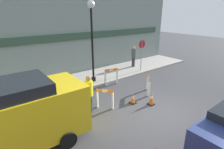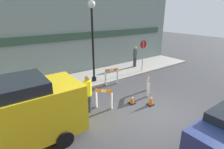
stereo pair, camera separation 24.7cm
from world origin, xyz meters
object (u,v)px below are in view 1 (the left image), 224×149
at_px(streetlamp_post, 92,31).
at_px(person_worker, 89,93).
at_px(work_van, 6,118).
at_px(stop_sign, 142,51).
at_px(person_pedestrian, 134,56).

height_order(streetlamp_post, person_worker, streetlamp_post).
height_order(streetlamp_post, work_van, streetlamp_post).
xyz_separation_m(streetlamp_post, stop_sign, (4.04, -0.35, -1.60)).
height_order(person_worker, person_pedestrian, person_pedestrian).
relative_size(streetlamp_post, work_van, 0.99).
bearing_deg(person_worker, streetlamp_post, 36.92).
bearing_deg(person_pedestrian, person_worker, 4.02).
relative_size(streetlamp_post, person_worker, 2.76).
xyz_separation_m(stop_sign, work_van, (-9.36, -3.16, -0.39)).
height_order(stop_sign, person_worker, stop_sign).
height_order(streetlamp_post, person_pedestrian, streetlamp_post).
height_order(streetlamp_post, stop_sign, streetlamp_post).
relative_size(stop_sign, person_worker, 1.31).
bearing_deg(work_van, person_worker, 10.03).
height_order(stop_sign, person_pedestrian, stop_sign).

